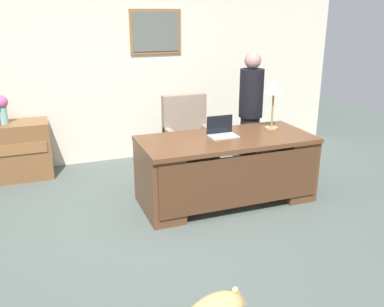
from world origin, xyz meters
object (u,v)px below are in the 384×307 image
person_standing (250,112)px  desk_lamp (274,89)px  armchair (188,142)px  vase_with_flowers (2,107)px  desk (227,167)px  laptop (222,131)px

person_standing → desk_lamp: (-0.05, -0.63, 0.42)m
armchair → person_standing: 0.93m
armchair → person_standing: bearing=-7.6°
vase_with_flowers → person_standing: bearing=-15.7°
desk → desk_lamp: desk_lamp is taller
desk → laptop: laptop is taller
armchair → desk: bearing=-81.1°
armchair → desk_lamp: bearing=-42.9°
armchair → laptop: 0.88m
person_standing → vase_with_flowers: (-3.12, 0.87, 0.13)m
desk → armchair: 0.92m
desk → vase_with_flowers: 2.98m
desk → desk_lamp: size_ratio=3.23×
armchair → vase_with_flowers: 2.44m
desk → vase_with_flowers: bearing=145.2°
armchair → vase_with_flowers: (-2.26, 0.76, 0.49)m
person_standing → laptop: bearing=-137.4°
desk → person_standing: (0.71, 0.79, 0.42)m
desk → laptop: 0.42m
armchair → person_standing: size_ratio=0.67×
armchair → laptop: size_ratio=3.43×
desk_lamp → vase_with_flowers: bearing=153.8°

